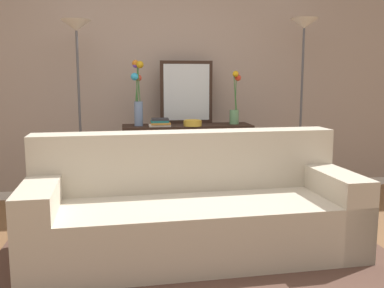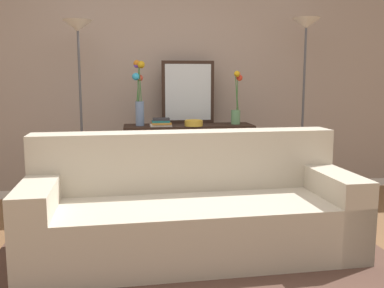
{
  "view_description": "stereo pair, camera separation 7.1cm",
  "coord_description": "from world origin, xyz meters",
  "px_view_note": "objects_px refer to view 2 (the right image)",
  "views": [
    {
      "loc": [
        -0.33,
        -2.63,
        1.28
      ],
      "look_at": [
        0.25,
        1.03,
        0.72
      ],
      "focal_mm": 39.95,
      "sensor_mm": 36.0,
      "label": 1
    },
    {
      "loc": [
        -0.26,
        -2.64,
        1.28
      ],
      "look_at": [
        0.25,
        1.03,
        0.72
      ],
      "focal_mm": 39.95,
      "sensor_mm": 36.0,
      "label": 2
    }
  ],
  "objects_px": {
    "console_table": "(189,149)",
    "floor_lamp_right": "(305,59)",
    "fruit_bowl": "(194,123)",
    "floor_lamp_left": "(79,62)",
    "couch": "(191,211)",
    "vase_short_flowers": "(236,103)",
    "wall_mirror": "(188,92)",
    "book_stack": "(161,123)",
    "vase_tall_flowers": "(139,93)",
    "book_row_under_console": "(151,197)"
  },
  "relations": [
    {
      "from": "couch",
      "to": "vase_tall_flowers",
      "type": "xyz_separation_m",
      "value": [
        -0.35,
        1.31,
        0.83
      ]
    },
    {
      "from": "wall_mirror",
      "to": "fruit_bowl",
      "type": "distance_m",
      "value": 0.41
    },
    {
      "from": "vase_short_flowers",
      "to": "book_row_under_console",
      "type": "bearing_deg",
      "value": 179.85
    },
    {
      "from": "wall_mirror",
      "to": "console_table",
      "type": "bearing_deg",
      "value": -95.72
    },
    {
      "from": "book_row_under_console",
      "to": "couch",
      "type": "bearing_deg",
      "value": -79.47
    },
    {
      "from": "floor_lamp_left",
      "to": "vase_tall_flowers",
      "type": "height_order",
      "value": "floor_lamp_left"
    },
    {
      "from": "wall_mirror",
      "to": "fruit_bowl",
      "type": "xyz_separation_m",
      "value": [
        0.02,
        -0.28,
        -0.3
      ]
    },
    {
      "from": "console_table",
      "to": "floor_lamp_left",
      "type": "bearing_deg",
      "value": -174.7
    },
    {
      "from": "console_table",
      "to": "book_stack",
      "type": "relative_size",
      "value": 6.18
    },
    {
      "from": "book_row_under_console",
      "to": "vase_short_flowers",
      "type": "bearing_deg",
      "value": -0.15
    },
    {
      "from": "wall_mirror",
      "to": "book_row_under_console",
      "type": "distance_m",
      "value": 1.18
    },
    {
      "from": "couch",
      "to": "book_row_under_console",
      "type": "xyz_separation_m",
      "value": [
        -0.25,
        1.32,
        -0.26
      ]
    },
    {
      "from": "vase_tall_flowers",
      "to": "book_stack",
      "type": "bearing_deg",
      "value": -25.28
    },
    {
      "from": "vase_tall_flowers",
      "to": "book_stack",
      "type": "relative_size",
      "value": 3.05
    },
    {
      "from": "console_table",
      "to": "book_stack",
      "type": "bearing_deg",
      "value": -158.24
    },
    {
      "from": "console_table",
      "to": "floor_lamp_left",
      "type": "relative_size",
      "value": 0.72
    },
    {
      "from": "console_table",
      "to": "vase_tall_flowers",
      "type": "relative_size",
      "value": 2.02
    },
    {
      "from": "vase_tall_flowers",
      "to": "floor_lamp_right",
      "type": "bearing_deg",
      "value": -2.75
    },
    {
      "from": "wall_mirror",
      "to": "floor_lamp_left",
      "type": "bearing_deg",
      "value": -166.6
    },
    {
      "from": "floor_lamp_right",
      "to": "book_stack",
      "type": "xyz_separation_m",
      "value": [
        -1.49,
        -0.02,
        -0.64
      ]
    },
    {
      "from": "floor_lamp_right",
      "to": "vase_tall_flowers",
      "type": "height_order",
      "value": "floor_lamp_right"
    },
    {
      "from": "couch",
      "to": "console_table",
      "type": "height_order",
      "value": "couch"
    },
    {
      "from": "floor_lamp_right",
      "to": "fruit_bowl",
      "type": "xyz_separation_m",
      "value": [
        -1.16,
        -0.02,
        -0.64
      ]
    },
    {
      "from": "couch",
      "to": "console_table",
      "type": "distance_m",
      "value": 1.36
    },
    {
      "from": "couch",
      "to": "console_table",
      "type": "bearing_deg",
      "value": 83.34
    },
    {
      "from": "vase_short_flowers",
      "to": "fruit_bowl",
      "type": "height_order",
      "value": "vase_short_flowers"
    },
    {
      "from": "console_table",
      "to": "floor_lamp_right",
      "type": "height_order",
      "value": "floor_lamp_right"
    },
    {
      "from": "fruit_bowl",
      "to": "floor_lamp_right",
      "type": "bearing_deg",
      "value": 1.1
    },
    {
      "from": "couch",
      "to": "floor_lamp_left",
      "type": "distance_m",
      "value": 1.9
    },
    {
      "from": "floor_lamp_right",
      "to": "book_stack",
      "type": "height_order",
      "value": "floor_lamp_right"
    },
    {
      "from": "vase_tall_flowers",
      "to": "fruit_bowl",
      "type": "bearing_deg",
      "value": -10.87
    },
    {
      "from": "couch",
      "to": "console_table",
      "type": "xyz_separation_m",
      "value": [
        0.15,
        1.32,
        0.25
      ]
    },
    {
      "from": "couch",
      "to": "fruit_bowl",
      "type": "bearing_deg",
      "value": 80.96
    },
    {
      "from": "couch",
      "to": "console_table",
      "type": "relative_size",
      "value": 1.8
    },
    {
      "from": "console_table",
      "to": "vase_short_flowers",
      "type": "distance_m",
      "value": 0.69
    },
    {
      "from": "vase_short_flowers",
      "to": "fruit_bowl",
      "type": "distance_m",
      "value": 0.52
    },
    {
      "from": "console_table",
      "to": "vase_short_flowers",
      "type": "bearing_deg",
      "value": -0.28
    },
    {
      "from": "fruit_bowl",
      "to": "book_row_under_console",
      "type": "height_order",
      "value": "fruit_bowl"
    },
    {
      "from": "floor_lamp_left",
      "to": "wall_mirror",
      "type": "relative_size",
      "value": 2.78
    },
    {
      "from": "floor_lamp_right",
      "to": "vase_tall_flowers",
      "type": "bearing_deg",
      "value": 177.25
    },
    {
      "from": "couch",
      "to": "vase_tall_flowers",
      "type": "relative_size",
      "value": 3.64
    },
    {
      "from": "fruit_bowl",
      "to": "book_stack",
      "type": "relative_size",
      "value": 0.86
    },
    {
      "from": "book_stack",
      "to": "wall_mirror",
      "type": "bearing_deg",
      "value": 41.8
    },
    {
      "from": "fruit_bowl",
      "to": "vase_tall_flowers",
      "type": "bearing_deg",
      "value": 169.13
    },
    {
      "from": "book_stack",
      "to": "book_row_under_console",
      "type": "bearing_deg",
      "value": 132.58
    },
    {
      "from": "wall_mirror",
      "to": "fruit_bowl",
      "type": "relative_size",
      "value": 3.58
    },
    {
      "from": "console_table",
      "to": "vase_short_flowers",
      "type": "xyz_separation_m",
      "value": [
        0.51,
        -0.0,
        0.47
      ]
    },
    {
      "from": "couch",
      "to": "vase_tall_flowers",
      "type": "bearing_deg",
      "value": 104.96
    },
    {
      "from": "console_table",
      "to": "vase_tall_flowers",
      "type": "bearing_deg",
      "value": -177.99
    },
    {
      "from": "wall_mirror",
      "to": "book_stack",
      "type": "bearing_deg",
      "value": -138.2
    }
  ]
}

